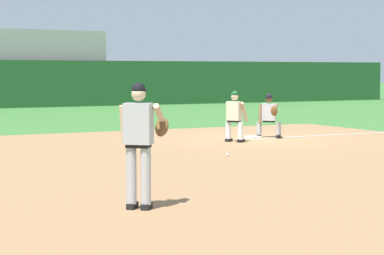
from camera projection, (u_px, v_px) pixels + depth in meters
ground_plane at (253, 139)px, 22.17m from camera, size 160.00×160.00×0.00m
infield_dirt_patch at (215, 162)px, 16.55m from camera, size 18.00×18.00×0.01m
first_base_bag at (253, 138)px, 22.17m from camera, size 0.38×0.38×0.09m
baseball at (227, 155)px, 17.74m from camera, size 0.07×0.07×0.07m
pitcher at (140, 137)px, 10.88m from camera, size 0.85×0.54×1.86m
first_baseman at (269, 114)px, 22.52m from camera, size 0.71×1.09×1.34m
baserunner at (235, 114)px, 21.19m from camera, size 0.62×0.68×1.46m
outfield_wall at (44, 84)px, 41.58m from camera, size 48.00×0.50×2.60m
stadium_seating_block at (31, 68)px, 43.70m from camera, size 8.05×3.35×4.35m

